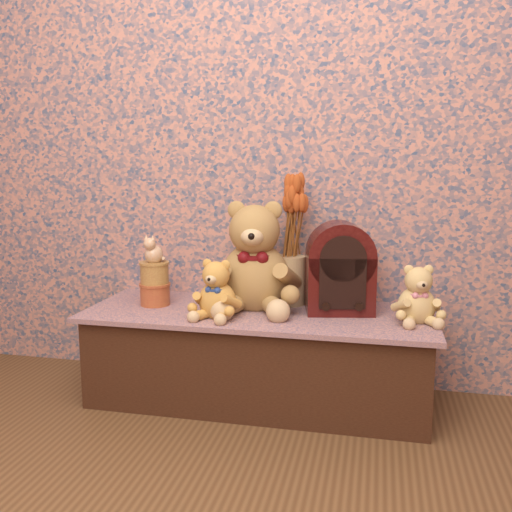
{
  "coord_description": "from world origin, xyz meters",
  "views": [
    {
      "loc": [
        0.48,
        -0.97,
        1.0
      ],
      "look_at": [
        0.0,
        1.18,
        0.63
      ],
      "focal_mm": 39.3,
      "sensor_mm": 36.0,
      "label": 1
    }
  ],
  "objects_px": {
    "teddy_large": "(255,251)",
    "cathedral_radio": "(340,267)",
    "teddy_medium": "(217,286)",
    "cat_figurine": "(154,248)",
    "teddy_small": "(417,291)",
    "biscuit_tin_lower": "(155,294)",
    "ceramic_vase": "(291,280)"
  },
  "relations": [
    {
      "from": "teddy_small",
      "to": "biscuit_tin_lower",
      "type": "xyz_separation_m",
      "value": [
        -1.09,
        0.03,
        -0.07
      ]
    },
    {
      "from": "teddy_medium",
      "to": "teddy_large",
      "type": "bearing_deg",
      "value": 64.71
    },
    {
      "from": "ceramic_vase",
      "to": "cathedral_radio",
      "type": "bearing_deg",
      "value": -19.57
    },
    {
      "from": "teddy_large",
      "to": "cat_figurine",
      "type": "bearing_deg",
      "value": -179.69
    },
    {
      "from": "teddy_large",
      "to": "cathedral_radio",
      "type": "relative_size",
      "value": 1.3
    },
    {
      "from": "teddy_large",
      "to": "teddy_small",
      "type": "bearing_deg",
      "value": -13.57
    },
    {
      "from": "cathedral_radio",
      "to": "cat_figurine",
      "type": "distance_m",
      "value": 0.79
    },
    {
      "from": "teddy_medium",
      "to": "ceramic_vase",
      "type": "bearing_deg",
      "value": 53.54
    },
    {
      "from": "ceramic_vase",
      "to": "biscuit_tin_lower",
      "type": "relative_size",
      "value": 1.67
    },
    {
      "from": "teddy_large",
      "to": "cat_figurine",
      "type": "relative_size",
      "value": 3.92
    },
    {
      "from": "teddy_medium",
      "to": "cat_figurine",
      "type": "xyz_separation_m",
      "value": [
        -0.32,
        0.12,
        0.12
      ]
    },
    {
      "from": "teddy_large",
      "to": "cathedral_radio",
      "type": "distance_m",
      "value": 0.36
    },
    {
      "from": "cathedral_radio",
      "to": "cat_figurine",
      "type": "xyz_separation_m",
      "value": [
        -0.78,
        -0.06,
        0.06
      ]
    },
    {
      "from": "cathedral_radio",
      "to": "teddy_medium",
      "type": "bearing_deg",
      "value": -169.84
    },
    {
      "from": "teddy_medium",
      "to": "cathedral_radio",
      "type": "bearing_deg",
      "value": 29.31
    },
    {
      "from": "teddy_medium",
      "to": "biscuit_tin_lower",
      "type": "xyz_separation_m",
      "value": [
        -0.32,
        0.12,
        -0.08
      ]
    },
    {
      "from": "cathedral_radio",
      "to": "biscuit_tin_lower",
      "type": "distance_m",
      "value": 0.8
    },
    {
      "from": "teddy_medium",
      "to": "biscuit_tin_lower",
      "type": "bearing_deg",
      "value": 166.7
    },
    {
      "from": "teddy_medium",
      "to": "cat_figurine",
      "type": "distance_m",
      "value": 0.36
    },
    {
      "from": "biscuit_tin_lower",
      "to": "cat_figurine",
      "type": "bearing_deg",
      "value": 0.0
    },
    {
      "from": "teddy_medium",
      "to": "ceramic_vase",
      "type": "distance_m",
      "value": 0.36
    },
    {
      "from": "cat_figurine",
      "to": "teddy_large",
      "type": "bearing_deg",
      "value": 17.77
    },
    {
      "from": "biscuit_tin_lower",
      "to": "teddy_small",
      "type": "bearing_deg",
      "value": -1.34
    },
    {
      "from": "ceramic_vase",
      "to": "cat_figurine",
      "type": "height_order",
      "value": "cat_figurine"
    },
    {
      "from": "teddy_small",
      "to": "cathedral_radio",
      "type": "xyz_separation_m",
      "value": [
        -0.3,
        0.09,
        0.07
      ]
    },
    {
      "from": "ceramic_vase",
      "to": "biscuit_tin_lower",
      "type": "height_order",
      "value": "ceramic_vase"
    },
    {
      "from": "teddy_large",
      "to": "cathedral_radio",
      "type": "xyz_separation_m",
      "value": [
        0.35,
        0.01,
        -0.06
      ]
    },
    {
      "from": "biscuit_tin_lower",
      "to": "teddy_large",
      "type": "bearing_deg",
      "value": 7.04
    },
    {
      "from": "teddy_large",
      "to": "cathedral_radio",
      "type": "height_order",
      "value": "teddy_large"
    },
    {
      "from": "cathedral_radio",
      "to": "cat_figurine",
      "type": "relative_size",
      "value": 3.0
    },
    {
      "from": "teddy_small",
      "to": "ceramic_vase",
      "type": "height_order",
      "value": "teddy_small"
    },
    {
      "from": "teddy_large",
      "to": "cat_figurine",
      "type": "distance_m",
      "value": 0.43
    }
  ]
}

